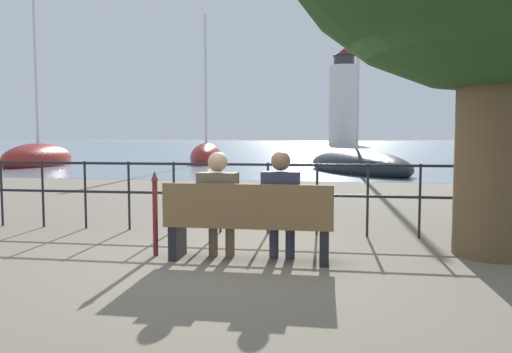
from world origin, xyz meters
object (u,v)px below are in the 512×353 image
Objects in this scene: seated_person_right at (281,201)px; harbor_lighthouse at (344,100)px; sailboat_0 at (356,165)px; sailboat_2 at (206,157)px; closed_umbrella at (155,209)px; park_bench at (248,224)px; seated_person_left at (219,200)px; sailboat_3 at (39,158)px.

harbor_lighthouse reaches higher than seated_person_right.
sailboat_0 is 0.96× the size of sailboat_2.
harbor_lighthouse is (4.12, 105.09, 9.14)m from closed_umbrella.
seated_person_left reaches higher than park_bench.
park_bench is at bearing -91.62° from harbor_lighthouse.
sailboat_2 is (-5.82, 21.87, -0.32)m from seated_person_left.
park_bench is 0.45m from seated_person_right.
park_bench is 22.80m from sailboat_2.
seated_person_right is 0.06× the size of harbor_lighthouse.
seated_person_left is at bearing -179.95° from seated_person_right.
closed_umbrella is (-1.51, 0.04, -0.12)m from seated_person_right.
closed_umbrella is at bearing -56.22° from sailboat_3.
park_bench is 15.84m from sailboat_0.
park_bench is at bearing -54.05° from sailboat_3.
seated_person_right is 15.73m from sailboat_0.
sailboat_3 is (-12.85, 17.87, -0.16)m from closed_umbrella.
seated_person_right is at bearing -53.22° from sailboat_3.
closed_umbrella is 0.05× the size of harbor_lighthouse.
sailboat_2 is 8.76m from sailboat_3.
seated_person_right is 0.14× the size of sailboat_2.
harbor_lighthouse reaches higher than closed_umbrella.
seated_person_left is 0.06× the size of harbor_lighthouse.
sailboat_0 reaches higher than seated_person_left.
park_bench is at bearing -5.58° from closed_umbrella.
sailboat_2 is 0.67× the size of sailboat_3.
closed_umbrella is at bearing -85.76° from sailboat_2.
sailboat_0 is (1.54, 15.65, -0.40)m from seated_person_right.
sailboat_2 reaches higher than closed_umbrella.
sailboat_3 is (-14.36, 17.91, -0.29)m from seated_person_right.
closed_umbrella is at bearing 178.66° from seated_person_right.
sailboat_2 reaches higher than park_bench.
park_bench is 0.45m from seated_person_left.
sailboat_2 is at bearing 118.76° from sailboat_0.
park_bench is 0.15× the size of sailboat_3.
seated_person_right is at bearing -119.30° from sailboat_0.
seated_person_right is (0.36, 0.08, 0.25)m from park_bench.
seated_person_right is 1.51m from closed_umbrella.
seated_person_left is 105.57m from harbor_lighthouse.
seated_person_right is 105.55m from harbor_lighthouse.
sailboat_0 is (2.26, 15.65, -0.40)m from seated_person_left.
harbor_lighthouse is (16.96, 87.22, 9.30)m from sailboat_3.
sailboat_3 is at bearing 127.89° from park_bench.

